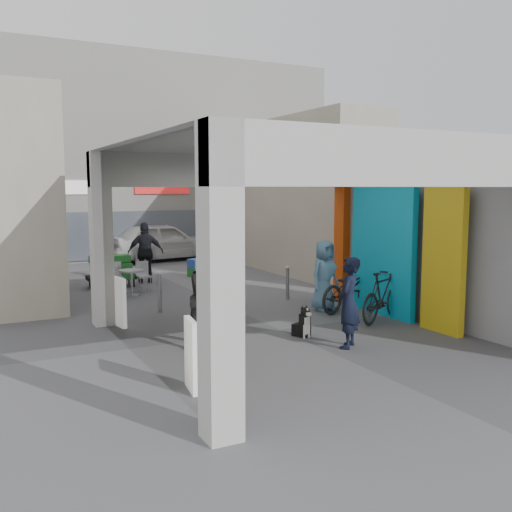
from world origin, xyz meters
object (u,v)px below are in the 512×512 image
man_with_dog (348,303)px  man_back_turned (209,297)px  border_collie (303,324)px  man_crates (146,253)px  produce_stand (112,275)px  cafe_set (125,283)px  bicycle_rear (383,296)px  white_van (162,241)px  bicycle_front (350,288)px  man_elderly (324,275)px

man_with_dog → man_back_turned: (-2.17, 1.09, 0.10)m
border_collie → man_crates: size_ratio=0.34×
border_collie → man_with_dog: (0.32, -0.95, 0.56)m
produce_stand → man_crates: man_crates is taller
cafe_set → man_back_turned: bearing=-89.6°
man_with_dog → bicycle_rear: bearing=173.0°
produce_stand → border_collie: 7.34m
border_collie → white_van: (1.17, 12.19, 0.50)m
cafe_set → man_with_dog: man_with_dog is taller
cafe_set → bicycle_front: bicycle_front is taller
produce_stand → man_elderly: (3.62, -5.29, 0.46)m
cafe_set → bicycle_front: (4.06, -4.31, 0.23)m
produce_stand → man_back_turned: bearing=-79.4°
man_crates → white_van: 5.26m
man_with_dog → bicycle_front: man_with_dog is taller
man_with_dog → man_elderly: 3.05m
man_with_dog → man_crates: 8.39m
produce_stand → man_with_dog: 8.36m
man_crates → bicycle_front: man_crates is taller
man_with_dog → man_crates: size_ratio=0.90×
man_back_turned → man_crates: bearing=65.4°
border_collie → man_crates: (-0.88, 7.35, 0.65)m
man_with_dog → white_van: 13.17m
border_collie → man_crates: man_crates is taller
man_back_turned → man_elderly: man_back_turned is taller
man_crates → white_van: bearing=-102.5°
man_back_turned → border_collie: bearing=-21.3°
man_with_dog → man_elderly: (1.34, 2.74, 0.01)m
man_with_dog → white_van: (0.85, 13.14, -0.06)m
man_back_turned → cafe_set: bearing=73.4°
white_van → cafe_set: bearing=145.4°
border_collie → man_back_turned: (-1.85, 0.14, 0.66)m
man_with_dog → man_back_turned: bearing=-69.0°
bicycle_front → cafe_set: bearing=25.6°
produce_stand → bicycle_rear: bicycle_rear is taller
bicycle_front → white_van: bearing=-12.3°
cafe_set → produce_stand: size_ratio=1.00×
man_back_turned → man_crates: size_ratio=1.01×
man_elderly → bicycle_front: 0.64m
cafe_set → produce_stand: (-0.07, 1.26, 0.06)m
man_with_dog → man_back_turned: size_ratio=0.89×
bicycle_front → produce_stand: bearing=18.9°
cafe_set → man_elderly: man_elderly is taller
man_elderly → man_with_dog: bearing=-130.7°
man_back_turned → bicycle_front: size_ratio=0.91×
border_collie → bicycle_front: bearing=11.4°
man_back_turned → produce_stand: bearing=73.9°
cafe_set → man_crates: man_crates is taller
border_collie → man_back_turned: 1.97m
man_with_dog → bicycle_rear: 2.28m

